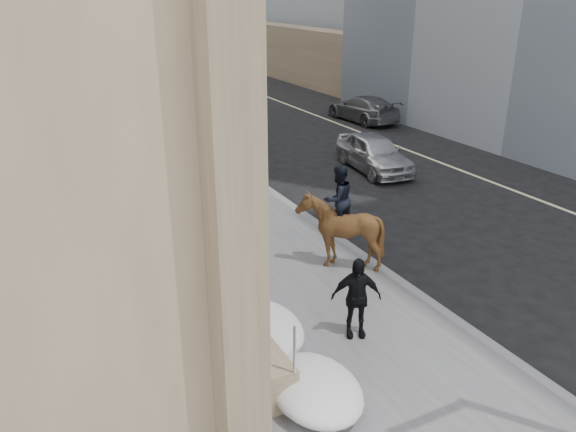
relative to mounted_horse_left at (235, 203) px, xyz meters
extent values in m
plane|color=black|center=(0.12, -4.70, -1.31)|extent=(140.00, 140.00, 0.00)
cube|color=#4C4B4E|center=(0.12, 5.30, -1.25)|extent=(5.00, 80.00, 0.12)
cube|color=slate|center=(2.74, 5.30, -1.25)|extent=(0.24, 80.00, 0.12)
cube|color=#BFB78C|center=(10.62, 5.30, -1.31)|extent=(0.15, 70.00, 0.01)
cube|color=#715F49|center=(-2.13, 15.30, -0.86)|extent=(1.10, 44.00, 0.90)
cylinder|color=silver|center=(-1.68, 15.30, 0.04)|extent=(0.06, 42.00, 0.06)
cube|color=black|center=(-2.58, 8.30, 2.69)|extent=(0.20, 2.20, 4.50)
cube|color=#715F49|center=(15.62, 5.30, 0.69)|extent=(2.00, 80.00, 4.00)
cylinder|color=#2D2D30|center=(3.02, 9.30, 2.69)|extent=(0.18, 0.18, 8.00)
cylinder|color=#2D2D30|center=(3.02, 29.30, 2.69)|extent=(0.18, 0.18, 8.00)
cylinder|color=#2D2D30|center=(3.12, 17.30, 1.69)|extent=(0.20, 0.20, 6.00)
cylinder|color=#2D2D30|center=(1.12, 17.30, 4.49)|extent=(4.00, 0.16, 0.16)
imported|color=black|center=(-0.38, 17.30, 3.99)|extent=(0.18, 0.22, 1.10)
ellipsoid|color=silver|center=(-1.33, -4.70, -0.85)|extent=(1.50, 2.10, 0.68)
ellipsoid|color=silver|center=(-1.28, -0.70, -0.83)|extent=(1.60, 2.20, 0.72)
ellipsoid|color=silver|center=(-1.38, 3.30, -0.87)|extent=(1.40, 2.00, 0.64)
ellipsoid|color=silver|center=(-1.23, 7.30, -0.81)|extent=(1.70, 2.30, 0.76)
ellipsoid|color=silver|center=(-1.33, 11.30, -0.86)|extent=(1.50, 2.10, 0.66)
imported|color=#452814|center=(0.00, -0.01, -0.04)|extent=(1.25, 2.72, 2.29)
imported|color=black|center=(0.00, 0.14, 0.75)|extent=(0.63, 0.42, 1.72)
imported|color=#3C2511|center=(1.81, -2.47, -0.22)|extent=(1.82, 1.98, 1.95)
imported|color=black|center=(1.81, -2.32, 0.58)|extent=(0.93, 0.77, 1.72)
imported|color=black|center=(0.47, -5.26, -0.33)|extent=(1.10, 0.79, 1.73)
imported|color=#BABDC3|center=(7.53, 4.14, -0.59)|extent=(2.25, 4.44, 1.45)
imported|color=#5B5E63|center=(12.14, 11.73, -0.63)|extent=(2.18, 4.81, 1.37)
camera|label=1|loc=(-5.19, -13.35, 5.43)|focal=35.00mm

